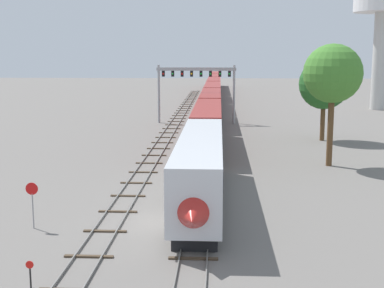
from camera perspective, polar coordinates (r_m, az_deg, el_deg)
ground_plane at (r=33.83m, az=-2.77°, el=-8.45°), size 400.00×400.00×0.00m
track_main at (r=92.58m, az=2.16°, el=3.22°), size 2.60×200.00×0.16m
track_near at (r=73.05m, az=-2.39°, el=1.47°), size 2.60×160.00×0.16m
passenger_train at (r=102.61m, az=2.25°, el=5.28°), size 3.04×153.00×4.80m
signal_gantry at (r=80.86m, az=0.46°, el=6.89°), size 12.10×0.49×8.85m
water_tower at (r=107.10m, az=19.91°, el=14.08°), size 10.77×10.77×24.76m
switch_stand at (r=25.45m, az=-17.04°, el=-13.93°), size 0.36×0.24×1.46m
stop_sign at (r=33.57m, az=-16.86°, el=-5.68°), size 0.76×0.08×2.88m
trackside_tree_left at (r=51.03m, az=14.96°, el=7.30°), size 5.50×5.50×11.49m
trackside_tree_mid at (r=66.22m, az=14.08°, el=6.28°), size 6.11×6.11×9.98m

